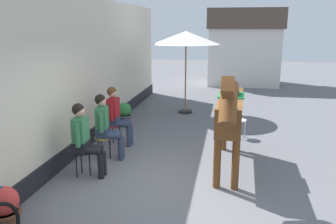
{
  "coord_description": "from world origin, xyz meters",
  "views": [
    {
      "loc": [
        0.79,
        -5.46,
        2.74
      ],
      "look_at": [
        -0.4,
        1.2,
        1.05
      ],
      "focal_mm": 37.04,
      "sensor_mm": 36.0,
      "label": 1
    }
  ],
  "objects_px": {
    "seated_visitor_near": "(84,136)",
    "seated_visitor_far": "(116,113)",
    "flower_planter_nearest": "(5,208)",
    "flower_planter_farthest": "(124,113)",
    "spare_stool_white": "(240,122)",
    "seated_visitor_middle": "(105,123)",
    "saddled_horse_center": "(230,112)",
    "cafe_parasol": "(186,38)"
  },
  "relations": [
    {
      "from": "flower_planter_farthest",
      "to": "spare_stool_white",
      "type": "distance_m",
      "value": 3.25
    },
    {
      "from": "seated_visitor_far",
      "to": "spare_stool_white",
      "type": "distance_m",
      "value": 3.08
    },
    {
      "from": "seated_visitor_middle",
      "to": "spare_stool_white",
      "type": "bearing_deg",
      "value": 35.06
    },
    {
      "from": "seated_visitor_middle",
      "to": "flower_planter_farthest",
      "type": "relative_size",
      "value": 2.17
    },
    {
      "from": "flower_planter_nearest",
      "to": "spare_stool_white",
      "type": "xyz_separation_m",
      "value": [
        3.23,
        4.74,
        0.07
      ]
    },
    {
      "from": "seated_visitor_middle",
      "to": "spare_stool_white",
      "type": "height_order",
      "value": "seated_visitor_middle"
    },
    {
      "from": "flower_planter_nearest",
      "to": "flower_planter_farthest",
      "type": "height_order",
      "value": "same"
    },
    {
      "from": "seated_visitor_near",
      "to": "spare_stool_white",
      "type": "xyz_separation_m",
      "value": [
        2.88,
        2.85,
        -0.38
      ]
    },
    {
      "from": "seated_visitor_middle",
      "to": "seated_visitor_far",
      "type": "height_order",
      "value": "same"
    },
    {
      "from": "saddled_horse_center",
      "to": "cafe_parasol",
      "type": "bearing_deg",
      "value": 107.88
    },
    {
      "from": "saddled_horse_center",
      "to": "cafe_parasol",
      "type": "distance_m",
      "value": 4.76
    },
    {
      "from": "seated_visitor_near",
      "to": "flower_planter_farthest",
      "type": "height_order",
      "value": "seated_visitor_near"
    },
    {
      "from": "seated_visitor_middle",
      "to": "cafe_parasol",
      "type": "xyz_separation_m",
      "value": [
        1.12,
        4.28,
        1.59
      ]
    },
    {
      "from": "flower_planter_nearest",
      "to": "flower_planter_farthest",
      "type": "distance_m",
      "value": 5.34
    },
    {
      "from": "flower_planter_nearest",
      "to": "spare_stool_white",
      "type": "height_order",
      "value": "flower_planter_nearest"
    },
    {
      "from": "seated_visitor_far",
      "to": "saddled_horse_center",
      "type": "distance_m",
      "value": 2.8
    },
    {
      "from": "seated_visitor_near",
      "to": "seated_visitor_middle",
      "type": "xyz_separation_m",
      "value": [
        0.08,
        0.89,
        0.0
      ]
    },
    {
      "from": "seated_visitor_middle",
      "to": "flower_planter_nearest",
      "type": "bearing_deg",
      "value": -98.99
    },
    {
      "from": "seated_visitor_middle",
      "to": "flower_planter_nearest",
      "type": "distance_m",
      "value": 2.84
    },
    {
      "from": "flower_planter_nearest",
      "to": "seated_visitor_middle",
      "type": "bearing_deg",
      "value": 81.01
    },
    {
      "from": "seated_visitor_far",
      "to": "flower_planter_farthest",
      "type": "xyz_separation_m",
      "value": [
        -0.33,
        1.69,
        -0.44
      ]
    },
    {
      "from": "flower_planter_farthest",
      "to": "seated_visitor_middle",
      "type": "bearing_deg",
      "value": -81.27
    },
    {
      "from": "flower_planter_farthest",
      "to": "cafe_parasol",
      "type": "xyz_separation_m",
      "value": [
        1.52,
        1.71,
        2.03
      ]
    },
    {
      "from": "seated_visitor_far",
      "to": "cafe_parasol",
      "type": "relative_size",
      "value": 0.54
    },
    {
      "from": "seated_visitor_near",
      "to": "seated_visitor_far",
      "type": "xyz_separation_m",
      "value": [
        0.02,
        1.77,
        0.0
      ]
    },
    {
      "from": "seated_visitor_middle",
      "to": "cafe_parasol",
      "type": "height_order",
      "value": "cafe_parasol"
    },
    {
      "from": "seated_visitor_middle",
      "to": "seated_visitor_far",
      "type": "distance_m",
      "value": 0.88
    },
    {
      "from": "seated_visitor_far",
      "to": "saddled_horse_center",
      "type": "bearing_deg",
      "value": -20.82
    },
    {
      "from": "seated_visitor_middle",
      "to": "spare_stool_white",
      "type": "distance_m",
      "value": 3.44
    },
    {
      "from": "seated_visitor_far",
      "to": "spare_stool_white",
      "type": "relative_size",
      "value": 3.02
    },
    {
      "from": "seated_visitor_near",
      "to": "saddled_horse_center",
      "type": "height_order",
      "value": "saddled_horse_center"
    },
    {
      "from": "seated_visitor_near",
      "to": "spare_stool_white",
      "type": "distance_m",
      "value": 4.07
    },
    {
      "from": "flower_planter_farthest",
      "to": "flower_planter_nearest",
      "type": "bearing_deg",
      "value": -90.48
    },
    {
      "from": "saddled_horse_center",
      "to": "cafe_parasol",
      "type": "xyz_separation_m",
      "value": [
        -1.41,
        4.38,
        1.2
      ]
    },
    {
      "from": "seated_visitor_far",
      "to": "flower_planter_farthest",
      "type": "bearing_deg",
      "value": 101.2
    },
    {
      "from": "seated_visitor_near",
      "to": "flower_planter_farthest",
      "type": "distance_m",
      "value": 3.5
    },
    {
      "from": "seated_visitor_near",
      "to": "cafe_parasol",
      "type": "height_order",
      "value": "cafe_parasol"
    },
    {
      "from": "flower_planter_nearest",
      "to": "spare_stool_white",
      "type": "bearing_deg",
      "value": 55.67
    },
    {
      "from": "cafe_parasol",
      "to": "seated_visitor_near",
      "type": "bearing_deg",
      "value": -103.08
    },
    {
      "from": "flower_planter_nearest",
      "to": "spare_stool_white",
      "type": "distance_m",
      "value": 5.74
    },
    {
      "from": "cafe_parasol",
      "to": "seated_visitor_far",
      "type": "bearing_deg",
      "value": -109.19
    },
    {
      "from": "cafe_parasol",
      "to": "spare_stool_white",
      "type": "bearing_deg",
      "value": -54.1
    }
  ]
}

